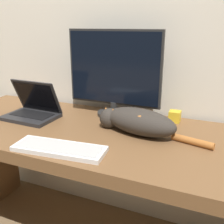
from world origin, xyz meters
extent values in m
cube|color=silver|center=(0.00, 0.78, 1.30)|extent=(6.40, 0.06, 2.60)
cube|color=brown|center=(0.00, 0.36, 0.74)|extent=(1.77, 0.72, 0.06)
cylinder|color=#282828|center=(0.05, 0.62, 0.78)|extent=(0.19, 0.19, 0.02)
cylinder|color=#282828|center=(0.05, 0.62, 0.82)|extent=(0.04, 0.04, 0.06)
cube|color=#282828|center=(0.05, 0.62, 1.05)|extent=(0.56, 0.02, 0.42)
cube|color=black|center=(0.05, 0.61, 1.05)|extent=(0.53, 0.01, 0.40)
cube|color=#232326|center=(-0.37, 0.37, 0.78)|extent=(0.30, 0.22, 0.02)
cube|color=black|center=(-0.37, 0.39, 0.79)|extent=(0.25, 0.12, 0.00)
cube|color=#232326|center=(-0.37, 0.44, 0.89)|extent=(0.30, 0.10, 0.19)
cube|color=black|center=(-0.37, 0.43, 0.89)|extent=(0.27, 0.08, 0.17)
cube|color=white|center=(0.01, 0.09, 0.78)|extent=(0.41, 0.17, 0.02)
cube|color=#B3B3B3|center=(0.01, 0.09, 0.79)|extent=(0.38, 0.14, 0.00)
ellipsoid|color=#332D28|center=(0.27, 0.41, 0.84)|extent=(0.41, 0.25, 0.13)
ellipsoid|color=#AD662D|center=(0.29, 0.40, 0.87)|extent=(0.20, 0.16, 0.05)
sphere|color=#332D28|center=(0.10, 0.43, 0.82)|extent=(0.10, 0.10, 0.10)
cone|color=#AD662D|center=(0.08, 0.43, 0.87)|extent=(0.03, 0.03, 0.03)
cone|color=#AD662D|center=(0.12, 0.42, 0.87)|extent=(0.03, 0.03, 0.03)
cylinder|color=#AD662D|center=(0.53, 0.38, 0.79)|extent=(0.19, 0.07, 0.03)
cube|color=gold|center=(0.40, 0.64, 0.80)|extent=(0.06, 0.06, 0.06)
camera|label=1|loc=(0.61, -0.75, 1.29)|focal=42.00mm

